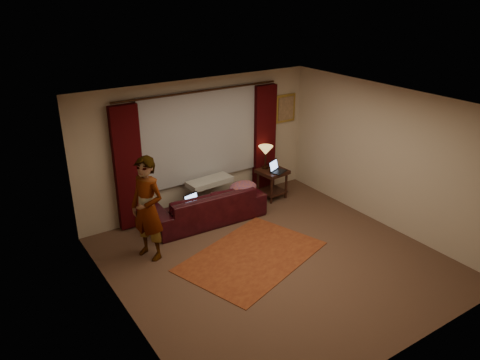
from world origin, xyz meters
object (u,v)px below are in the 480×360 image
object	(u,v)px
laptop_table	(279,167)
person	(148,209)
laptop_sofa	(195,202)
end_table	(272,184)
sofa	(207,199)
tiffany_lamp	(265,157)

from	to	relation	value
laptop_table	person	world-z (taller)	person
laptop_sofa	person	xyz separation A→B (m)	(-1.08, -0.40, 0.32)
end_table	person	world-z (taller)	person
laptop_sofa	laptop_table	bearing A→B (deg)	-8.30
sofa	tiffany_lamp	xyz separation A→B (m)	(1.60, 0.31, 0.43)
laptop_sofa	person	size ratio (longest dim) A/B	0.20
end_table	person	bearing A→B (deg)	-166.55
laptop_sofa	end_table	distance (m)	2.05
laptop_sofa	tiffany_lamp	xyz separation A→B (m)	(1.94, 0.50, 0.31)
sofa	tiffany_lamp	distance (m)	1.68
sofa	laptop_table	world-z (taller)	sofa
sofa	person	size ratio (longest dim) A/B	1.25
end_table	laptop_sofa	bearing A→B (deg)	-170.48
end_table	laptop_table	size ratio (longest dim) A/B	1.78
laptop_sofa	laptop_table	size ratio (longest dim) A/B	0.99
person	laptop_sofa	bearing A→B (deg)	87.46
laptop_sofa	laptop_table	world-z (taller)	laptop_table
end_table	laptop_table	distance (m)	0.46
sofa	laptop_sofa	size ratio (longest dim) A/B	6.31
end_table	sofa	bearing A→B (deg)	-175.10
end_table	person	xyz separation A→B (m)	(-3.08, -0.74, 0.57)
laptop_sofa	end_table	world-z (taller)	laptop_sofa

